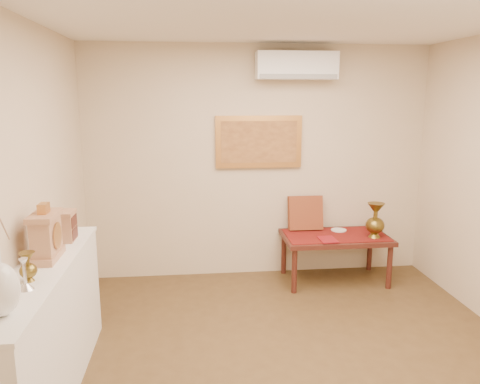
{
  "coord_description": "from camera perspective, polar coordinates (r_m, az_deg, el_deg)",
  "views": [
    {
      "loc": [
        -0.79,
        -3.13,
        2.13
      ],
      "look_at": [
        -0.33,
        1.15,
        1.24
      ],
      "focal_mm": 35.0,
      "sensor_mm": 36.0,
      "label": 1
    }
  ],
  "objects": [
    {
      "name": "floor",
      "position": [
        3.87,
        7.28,
        -21.8
      ],
      "size": [
        4.5,
        4.5,
        0.0
      ],
      "primitive_type": "plane",
      "color": "brown",
      "rests_on": "ground"
    },
    {
      "name": "ceiling",
      "position": [
        3.28,
        8.59,
        21.61
      ],
      "size": [
        4.5,
        4.5,
        0.0
      ],
      "primitive_type": "plane",
      "rotation": [
        3.14,
        0.0,
        0.0
      ],
      "color": "white",
      "rests_on": "ground"
    },
    {
      "name": "wall_back",
      "position": [
        5.49,
        2.23,
        3.56
      ],
      "size": [
        4.0,
        0.02,
        2.7
      ],
      "primitive_type": "cube",
      "color": "beige",
      "rests_on": "ground"
    },
    {
      "name": "wall_left",
      "position": [
        3.44,
        -26.48,
        -2.64
      ],
      "size": [
        0.02,
        4.5,
        2.7
      ],
      "primitive_type": "cube",
      "color": "beige",
      "rests_on": "ground"
    },
    {
      "name": "candlestick",
      "position": [
        3.13,
        -24.77,
        -9.07
      ],
      "size": [
        0.09,
        0.09,
        0.2
      ],
      "primitive_type": null,
      "color": "silver",
      "rests_on": "display_ledge"
    },
    {
      "name": "brass_urn_small",
      "position": [
        3.24,
        -24.48,
        -7.87
      ],
      "size": [
        0.11,
        0.11,
        0.24
      ],
      "primitive_type": null,
      "color": "brown",
      "rests_on": "display_ledge"
    },
    {
      "name": "table_cloth",
      "position": [
        5.5,
        11.56,
        -5.16
      ],
      "size": [
        1.14,
        0.59,
        0.01
      ],
      "primitive_type": "cube",
      "color": "maroon",
      "rests_on": "low_table"
    },
    {
      "name": "brass_urn_tall",
      "position": [
        5.45,
        16.18,
        -2.9
      ],
      "size": [
        0.21,
        0.21,
        0.48
      ],
      "primitive_type": null,
      "color": "brown",
      "rests_on": "table_cloth"
    },
    {
      "name": "plate",
      "position": [
        5.67,
        11.94,
        -4.56
      ],
      "size": [
        0.18,
        0.18,
        0.01
      ],
      "primitive_type": "cylinder",
      "color": "silver",
      "rests_on": "table_cloth"
    },
    {
      "name": "menu",
      "position": [
        5.28,
        10.64,
        -5.71
      ],
      "size": [
        0.19,
        0.26,
        0.01
      ],
      "primitive_type": "cube",
      "rotation": [
        0.0,
        0.0,
        0.03
      ],
      "color": "maroon",
      "rests_on": "table_cloth"
    },
    {
      "name": "cushion",
      "position": [
        5.61,
        7.97,
        -2.53
      ],
      "size": [
        0.4,
        0.18,
        0.42
      ],
      "primitive_type": "cube",
      "rotation": [
        -0.21,
        0.0,
        0.0
      ],
      "color": "maroon",
      "rests_on": "table_cloth"
    },
    {
      "name": "display_ledge",
      "position": [
        3.68,
        -22.57,
        -15.7
      ],
      "size": [
        0.37,
        2.02,
        0.98
      ],
      "color": "white",
      "rests_on": "floor"
    },
    {
      "name": "mantel_clock",
      "position": [
        3.6,
        -22.54,
        -4.94
      ],
      "size": [
        0.17,
        0.36,
        0.41
      ],
      "color": "tan",
      "rests_on": "display_ledge"
    },
    {
      "name": "wooden_chest",
      "position": [
        4.01,
        -20.58,
        -3.87
      ],
      "size": [
        0.16,
        0.21,
        0.24
      ],
      "color": "tan",
      "rests_on": "display_ledge"
    },
    {
      "name": "low_table",
      "position": [
        5.52,
        11.53,
        -5.84
      ],
      "size": [
        1.2,
        0.7,
        0.55
      ],
      "color": "#471C15",
      "rests_on": "floor"
    },
    {
      "name": "painting",
      "position": [
        5.44,
        2.3,
        6.13
      ],
      "size": [
        1.0,
        0.06,
        0.6
      ],
      "color": "#BA7C3B",
      "rests_on": "wall_back"
    },
    {
      "name": "ac_unit",
      "position": [
        5.39,
        6.9,
        15.04
      ],
      "size": [
        0.9,
        0.25,
        0.3
      ],
      "color": "white",
      "rests_on": "wall_back"
    }
  ]
}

